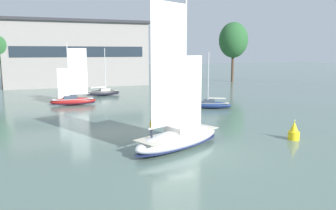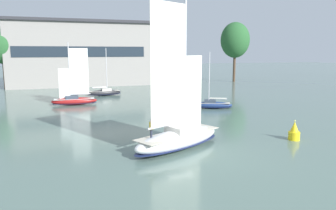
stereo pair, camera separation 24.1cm
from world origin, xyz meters
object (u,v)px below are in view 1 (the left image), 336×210
object	(u,v)px
sailboat_moored_mid_channel	(73,100)
channel_buoy	(294,132)
sailboat_main	(179,136)
sailboat_moored_near_marina	(103,92)
sailboat_moored_far_slip	(211,104)
tree_shore_center	(233,40)
tree_shore_left	(0,45)

from	to	relation	value
sailboat_moored_mid_channel	channel_buoy	size ratio (longest dim) A/B	5.03
sailboat_main	sailboat_moored_mid_channel	distance (m)	30.58
sailboat_main	sailboat_moored_near_marina	world-z (taller)	sailboat_main
sailboat_moored_near_marina	sailboat_moored_far_slip	bearing A→B (deg)	-56.75
sailboat_main	sailboat_moored_far_slip	xyz separation A→B (m)	(12.97, 18.65, -0.53)
tree_shore_center	sailboat_moored_mid_channel	world-z (taller)	tree_shore_center
sailboat_main	sailboat_moored_mid_channel	size ratio (longest dim) A/B	1.38
tree_shore_center	sailboat_main	bearing A→B (deg)	-124.80
sailboat_moored_far_slip	channel_buoy	xyz separation A→B (m)	(-0.70, -19.91, 0.22)
tree_shore_center	sailboat_main	distance (m)	72.32
tree_shore_center	sailboat_main	xyz separation A→B (m)	(-40.78, -58.68, -11.17)
sailboat_main	sailboat_moored_mid_channel	xyz separation A→B (m)	(-7.61, 29.61, -0.27)
tree_shore_left	sailboat_main	world-z (taller)	tree_shore_left
sailboat_main	tree_shore_center	bearing A→B (deg)	55.20
sailboat_moored_mid_channel	sailboat_moored_far_slip	world-z (taller)	sailboat_moored_mid_channel
sailboat_moored_far_slip	tree_shore_center	bearing A→B (deg)	55.21
tree_shore_center	channel_buoy	distance (m)	67.35
sailboat_moored_near_marina	sailboat_moored_mid_channel	bearing A→B (deg)	-123.28
channel_buoy	tree_shore_left	bearing A→B (deg)	118.89
tree_shore_left	channel_buoy	bearing A→B (deg)	-61.11
sailboat_moored_mid_channel	sailboat_moored_far_slip	size ratio (longest dim) A/B	1.17
sailboat_moored_near_marina	sailboat_moored_far_slip	distance (m)	25.32
sailboat_moored_far_slip	sailboat_moored_mid_channel	bearing A→B (deg)	151.96
tree_shore_left	sailboat_moored_near_marina	distance (m)	31.10
sailboat_moored_near_marina	sailboat_moored_far_slip	xyz separation A→B (m)	(13.88, -21.17, -0.05)
tree_shore_center	sailboat_main	world-z (taller)	tree_shore_center
sailboat_moored_near_marina	tree_shore_center	bearing A→B (deg)	24.33
sailboat_main	sailboat_moored_near_marina	bearing A→B (deg)	91.31
tree_shore_left	tree_shore_center	distance (m)	62.70
tree_shore_center	channel_buoy	world-z (taller)	tree_shore_center
sailboat_moored_mid_channel	sailboat_moored_far_slip	bearing A→B (deg)	-28.04
tree_shore_left	tree_shore_center	size ratio (longest dim) A/B	0.85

